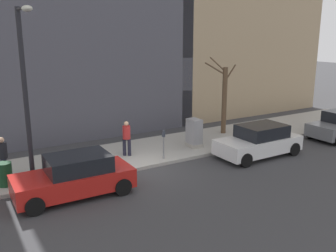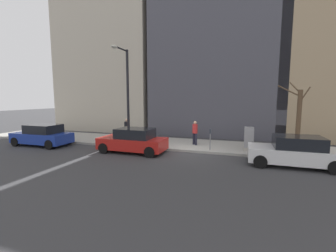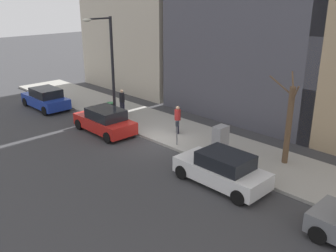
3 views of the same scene
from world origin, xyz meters
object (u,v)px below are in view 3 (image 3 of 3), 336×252
at_px(parked_car_white, 222,169).
at_px(parked_car_red, 105,121).
at_px(pedestrian_near_meter, 178,118).
at_px(trash_bin, 111,109).
at_px(pedestrian_midblock, 122,100).
at_px(bare_tree, 289,123).
at_px(utility_box, 220,140).
at_px(parked_car_blue, 46,99).
at_px(parking_meter, 177,130).
at_px(streetlamp, 109,61).

distance_m(parked_car_white, parked_car_red, 8.95).
distance_m(parked_car_red, pedestrian_near_meter, 4.37).
bearing_deg(pedestrian_near_meter, parked_car_white, 12.72).
bearing_deg(trash_bin, pedestrian_midblock, -7.28).
height_order(trash_bin, pedestrian_near_meter, pedestrian_near_meter).
bearing_deg(parked_car_white, bare_tree, -13.25).
bearing_deg(bare_tree, parked_car_white, 166.79).
distance_m(pedestrian_near_meter, pedestrian_midblock, 5.35).
height_order(parked_car_red, utility_box, utility_box).
bearing_deg(pedestrian_near_meter, parked_car_blue, -124.12).
bearing_deg(parking_meter, parked_car_white, -110.32).
bearing_deg(parked_car_blue, pedestrian_midblock, -59.68).
height_order(parked_car_white, pedestrian_midblock, pedestrian_midblock).
height_order(trash_bin, pedestrian_midblock, pedestrian_midblock).
xyz_separation_m(parking_meter, pedestrian_near_meter, (1.30, 1.23, 0.11)).
xyz_separation_m(parked_car_white, pedestrian_near_meter, (2.91, 5.59, 0.35)).
height_order(parked_car_blue, pedestrian_near_meter, pedestrian_near_meter).
height_order(parked_car_white, bare_tree, bare_tree).
height_order(streetlamp, pedestrian_near_meter, streetlamp).
distance_m(bare_tree, pedestrian_midblock, 11.90).
relative_size(parked_car_blue, utility_box, 2.94).
bearing_deg(utility_box, trash_bin, 92.55).
bearing_deg(parked_car_white, pedestrian_midblock, 74.86).
bearing_deg(parking_meter, streetlamp, 91.67).
bearing_deg(pedestrian_midblock, parked_car_blue, 109.54).
relative_size(utility_box, pedestrian_midblock, 0.86).
xyz_separation_m(parked_car_red, utility_box, (2.33, -6.88, 0.11)).
bearing_deg(parked_car_blue, bare_tree, -77.06).
xyz_separation_m(parked_car_blue, parking_meter, (1.65, -11.75, 0.24)).
xyz_separation_m(parking_meter, utility_box, (0.85, -2.29, -0.13)).
bearing_deg(pedestrian_near_meter, parked_car_red, -100.14).
relative_size(parked_car_white, parking_meter, 3.11).
distance_m(parked_car_blue, pedestrian_midblock, 5.98).
bearing_deg(parked_car_red, utility_box, -70.45).
height_order(parking_meter, pedestrian_midblock, pedestrian_midblock).
relative_size(parked_car_white, trash_bin, 4.67).
height_order(streetlamp, bare_tree, streetlamp).
bearing_deg(parked_car_white, utility_box, 39.93).
relative_size(utility_box, trash_bin, 1.59).
distance_m(parked_car_white, pedestrian_midblock, 11.33).
xyz_separation_m(parked_car_white, parked_car_blue, (-0.04, 16.11, 0.00)).
distance_m(parked_car_red, utility_box, 7.27).
bearing_deg(parked_car_blue, utility_box, -79.60).
distance_m(parked_car_white, trash_bin, 11.24).
relative_size(parking_meter, utility_box, 0.94).
xyz_separation_m(utility_box, pedestrian_midblock, (0.49, 8.87, 0.24)).
distance_m(parking_meter, pedestrian_midblock, 6.72).
xyz_separation_m(streetlamp, bare_tree, (2.33, -10.99, -1.84)).
relative_size(parking_meter, streetlamp, 0.21).
relative_size(bare_tree, pedestrian_midblock, 2.61).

